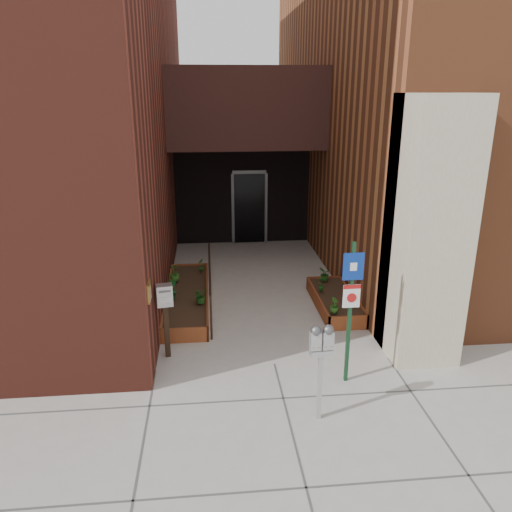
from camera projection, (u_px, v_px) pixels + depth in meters
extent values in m
plane|color=#9E9991|center=(274.00, 364.00, 8.50)|extent=(80.00, 80.00, 0.00)
cube|color=maroon|center=(8.00, 67.00, 12.68)|extent=(8.00, 14.60, 10.00)
cube|color=brown|center=(451.00, 69.00, 14.22)|extent=(8.00, 13.70, 10.00)
cube|color=#B7A88C|center=(427.00, 233.00, 8.23)|extent=(1.10, 1.20, 4.40)
cube|color=black|center=(245.00, 108.00, 12.90)|extent=(4.20, 2.00, 2.00)
cube|color=black|center=(242.00, 193.00, 15.01)|extent=(4.00, 0.30, 3.00)
cube|color=black|center=(249.00, 209.00, 15.00)|extent=(0.90, 0.06, 2.10)
cube|color=#B79338|center=(149.00, 292.00, 7.65)|extent=(0.04, 0.30, 0.30)
cube|color=brown|center=(184.00, 335.00, 9.17)|extent=(0.90, 0.04, 0.30)
cube|color=brown|center=(190.00, 270.00, 12.53)|extent=(0.90, 0.04, 0.30)
cube|color=brown|center=(168.00, 298.00, 10.81)|extent=(0.04, 3.60, 0.30)
cube|color=brown|center=(207.00, 297.00, 10.89)|extent=(0.04, 3.60, 0.30)
cube|color=black|center=(188.00, 298.00, 10.86)|extent=(0.82, 3.52, 0.26)
cube|color=brown|center=(349.00, 323.00, 9.66)|extent=(0.80, 0.04, 0.30)
cube|color=brown|center=(323.00, 282.00, 11.70)|extent=(0.80, 0.04, 0.30)
cube|color=brown|center=(317.00, 301.00, 10.64)|extent=(0.04, 2.20, 0.30)
cube|color=brown|center=(352.00, 300.00, 10.71)|extent=(0.04, 2.20, 0.30)
cube|color=black|center=(335.00, 302.00, 10.68)|extent=(0.72, 2.12, 0.26)
cylinder|color=black|center=(211.00, 317.00, 9.20)|extent=(0.04, 0.04, 0.90)
cylinder|color=black|center=(209.00, 260.00, 12.32)|extent=(0.04, 0.04, 0.90)
cylinder|color=black|center=(210.00, 266.00, 10.62)|extent=(0.04, 3.30, 0.04)
cube|color=#B6B6B9|center=(319.00, 387.00, 6.95)|extent=(0.06, 0.06, 1.01)
cube|color=#B6B6B9|center=(321.00, 352.00, 6.77)|extent=(0.31, 0.14, 0.08)
cube|color=#B6B6B9|center=(315.00, 341.00, 6.70)|extent=(0.16, 0.11, 0.26)
sphere|color=#59595B|center=(316.00, 331.00, 6.66)|extent=(0.15, 0.15, 0.15)
cube|color=white|center=(317.00, 341.00, 6.65)|extent=(0.09, 0.01, 0.05)
cube|color=#B21414|center=(316.00, 347.00, 6.67)|extent=(0.09, 0.01, 0.03)
cube|color=#B6B6B9|center=(328.00, 340.00, 6.73)|extent=(0.16, 0.11, 0.26)
sphere|color=#59595B|center=(328.00, 330.00, 6.68)|extent=(0.15, 0.15, 0.15)
cube|color=white|center=(329.00, 340.00, 6.67)|extent=(0.09, 0.01, 0.05)
cube|color=#B21414|center=(329.00, 346.00, 6.70)|extent=(0.09, 0.01, 0.03)
cube|color=#163C21|center=(350.00, 314.00, 7.66)|extent=(0.05, 0.05, 2.33)
cube|color=navy|center=(353.00, 267.00, 7.38)|extent=(0.32, 0.03, 0.42)
cube|color=white|center=(354.00, 267.00, 7.38)|extent=(0.11, 0.02, 0.13)
cube|color=white|center=(351.00, 296.00, 7.53)|extent=(0.26, 0.03, 0.37)
cube|color=#B21414|center=(352.00, 287.00, 7.48)|extent=(0.26, 0.02, 0.06)
cylinder|color=#B21414|center=(352.00, 298.00, 7.53)|extent=(0.15, 0.02, 0.15)
cube|color=black|center=(167.00, 331.00, 8.61)|extent=(0.10, 0.10, 0.98)
cube|color=#B6B6B8|center=(164.00, 295.00, 8.40)|extent=(0.30, 0.24, 0.37)
cube|color=#59595B|center=(165.00, 292.00, 8.27)|extent=(0.19, 0.04, 0.04)
cube|color=white|center=(165.00, 300.00, 8.32)|extent=(0.21, 0.05, 0.09)
imported|color=#1B5217|center=(201.00, 295.00, 10.16)|extent=(0.41, 0.41, 0.33)
imported|color=#17531B|center=(172.00, 289.00, 10.37)|extent=(0.30, 0.30, 0.40)
imported|color=#2E631C|center=(174.00, 273.00, 11.28)|extent=(0.32, 0.32, 0.41)
imported|color=#1F5919|center=(201.00, 265.00, 11.93)|extent=(0.20, 0.20, 0.32)
imported|color=#295B1A|center=(334.00, 305.00, 9.71)|extent=(0.25, 0.25, 0.32)
imported|color=#1C631C|center=(322.00, 283.00, 10.77)|extent=(0.19, 0.19, 0.34)
imported|color=#1E5317|center=(325.00, 274.00, 11.34)|extent=(0.33, 0.33, 0.32)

